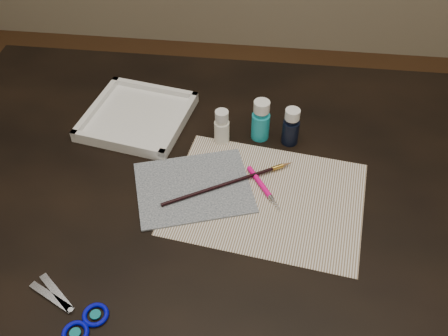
# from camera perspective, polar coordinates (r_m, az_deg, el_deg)

# --- Properties ---
(table) EXTENTS (1.30, 0.90, 0.75)m
(table) POSITION_cam_1_polar(r_m,az_deg,el_deg) (1.29, 0.00, -13.38)
(table) COLOR black
(table) RESTS_ON ground
(paper) EXTENTS (0.40, 0.33, 0.00)m
(paper) POSITION_cam_1_polar(r_m,az_deg,el_deg) (0.97, 4.86, -3.44)
(paper) COLOR white
(paper) RESTS_ON table
(canvas) EXTENTS (0.27, 0.24, 0.00)m
(canvas) POSITION_cam_1_polar(r_m,az_deg,el_deg) (0.99, -3.51, -2.20)
(canvas) COLOR black
(canvas) RESTS_ON paper
(paint_bottle_white) EXTENTS (0.03, 0.03, 0.08)m
(paint_bottle_white) POSITION_cam_1_polar(r_m,az_deg,el_deg) (1.06, -0.26, 4.78)
(paint_bottle_white) COLOR white
(paint_bottle_white) RESTS_ON table
(paint_bottle_cyan) EXTENTS (0.05, 0.05, 0.10)m
(paint_bottle_cyan) POSITION_cam_1_polar(r_m,az_deg,el_deg) (1.07, 4.23, 5.51)
(paint_bottle_cyan) COLOR #1A9EB1
(paint_bottle_cyan) RESTS_ON table
(paint_bottle_navy) EXTENTS (0.04, 0.04, 0.09)m
(paint_bottle_navy) POSITION_cam_1_polar(r_m,az_deg,el_deg) (1.06, 7.67, 4.73)
(paint_bottle_navy) COLOR black
(paint_bottle_navy) RESTS_ON table
(paintbrush) EXTENTS (0.25, 0.15, 0.01)m
(paintbrush) POSITION_cam_1_polar(r_m,az_deg,el_deg) (0.98, 0.65, -1.69)
(paintbrush) COLOR black
(paintbrush) RESTS_ON canvas
(craft_knife) EXTENTS (0.08, 0.11, 0.01)m
(craft_knife) POSITION_cam_1_polar(r_m,az_deg,el_deg) (0.98, 4.63, -2.36)
(craft_knife) COLOR #FF0885
(craft_knife) RESTS_ON paper
(scissors) EXTENTS (0.18, 0.15, 0.01)m
(scissors) POSITION_cam_1_polar(r_m,az_deg,el_deg) (0.87, -18.04, -14.94)
(scissors) COLOR silver
(scissors) RESTS_ON table
(palette_tray) EXTENTS (0.25, 0.25, 0.03)m
(palette_tray) POSITION_cam_1_polar(r_m,az_deg,el_deg) (1.15, -9.86, 5.86)
(palette_tray) COLOR white
(palette_tray) RESTS_ON table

